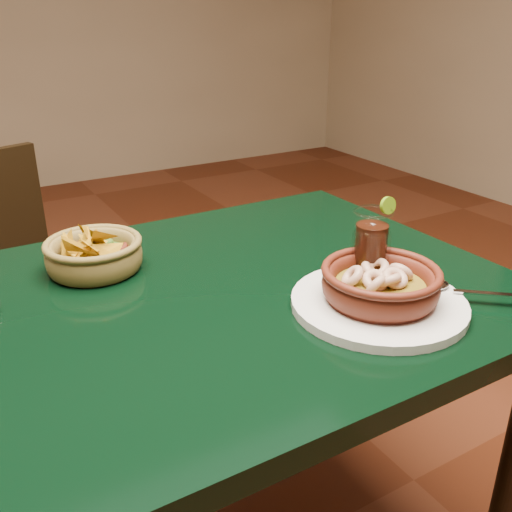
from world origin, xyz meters
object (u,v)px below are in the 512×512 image
dining_table (183,349)px  cola_drink (370,250)px  chip_basket (94,254)px  shrimp_plate (380,289)px  dining_chair (11,303)px

dining_table → cola_drink: bearing=-21.3°
chip_basket → dining_table: bearing=-65.5°
shrimp_plate → cola_drink: cola_drink is taller
dining_table → shrimp_plate: (0.28, -0.19, 0.13)m
cola_drink → chip_basket: bearing=141.6°
chip_basket → cola_drink: 0.52m
shrimp_plate → cola_drink: size_ratio=2.25×
dining_table → shrimp_plate: size_ratio=3.25×
chip_basket → shrimp_plate: bearing=-46.8°
dining_chair → cola_drink: 1.03m
shrimp_plate → cola_drink: (0.04, 0.07, 0.04)m
dining_chair → shrimp_plate: bearing=-61.7°
dining_chair → cola_drink: (0.52, -0.82, 0.34)m
chip_basket → dining_chair: bearing=102.9°
cola_drink → dining_table: bearing=158.7°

